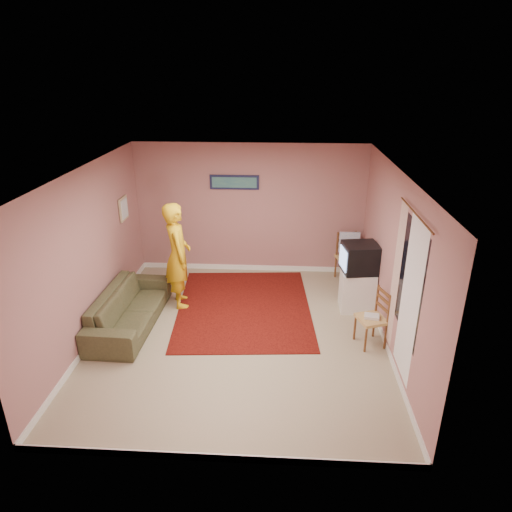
# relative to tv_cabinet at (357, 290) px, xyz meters

# --- Properties ---
(ground) EXTENTS (5.00, 5.00, 0.00)m
(ground) POSITION_rel_tv_cabinet_xyz_m (-1.95, -0.97, -0.36)
(ground) COLOR tan
(ground) RESTS_ON ground
(wall_back) EXTENTS (4.50, 0.02, 2.60)m
(wall_back) POSITION_rel_tv_cabinet_xyz_m (-1.95, 1.53, 0.94)
(wall_back) COLOR #A06D69
(wall_back) RESTS_ON ground
(wall_front) EXTENTS (4.50, 0.02, 2.60)m
(wall_front) POSITION_rel_tv_cabinet_xyz_m (-1.95, -3.47, 0.94)
(wall_front) COLOR #A06D69
(wall_front) RESTS_ON ground
(wall_left) EXTENTS (0.02, 5.00, 2.60)m
(wall_left) POSITION_rel_tv_cabinet_xyz_m (-4.20, -0.97, 0.94)
(wall_left) COLOR #A06D69
(wall_left) RESTS_ON ground
(wall_right) EXTENTS (0.02, 5.00, 2.60)m
(wall_right) POSITION_rel_tv_cabinet_xyz_m (0.30, -0.97, 0.94)
(wall_right) COLOR #A06D69
(wall_right) RESTS_ON ground
(ceiling) EXTENTS (4.50, 5.00, 0.02)m
(ceiling) POSITION_rel_tv_cabinet_xyz_m (-1.95, -0.97, 2.24)
(ceiling) COLOR white
(ceiling) RESTS_ON wall_back
(baseboard_back) EXTENTS (4.50, 0.02, 0.10)m
(baseboard_back) POSITION_rel_tv_cabinet_xyz_m (-1.95, 1.52, -0.31)
(baseboard_back) COLOR white
(baseboard_back) RESTS_ON ground
(baseboard_front) EXTENTS (4.50, 0.02, 0.10)m
(baseboard_front) POSITION_rel_tv_cabinet_xyz_m (-1.95, -3.46, -0.31)
(baseboard_front) COLOR white
(baseboard_front) RESTS_ON ground
(baseboard_left) EXTENTS (0.02, 5.00, 0.10)m
(baseboard_left) POSITION_rel_tv_cabinet_xyz_m (-4.19, -0.97, -0.31)
(baseboard_left) COLOR white
(baseboard_left) RESTS_ON ground
(baseboard_right) EXTENTS (0.02, 5.00, 0.10)m
(baseboard_right) POSITION_rel_tv_cabinet_xyz_m (0.29, -0.97, -0.31)
(baseboard_right) COLOR white
(baseboard_right) RESTS_ON ground
(window) EXTENTS (0.01, 1.10, 1.50)m
(window) POSITION_rel_tv_cabinet_xyz_m (0.29, -1.87, 1.09)
(window) COLOR black
(window) RESTS_ON wall_right
(curtain_sheer) EXTENTS (0.01, 0.75, 2.10)m
(curtain_sheer) POSITION_rel_tv_cabinet_xyz_m (0.28, -2.02, 0.89)
(curtain_sheer) COLOR white
(curtain_sheer) RESTS_ON wall_right
(curtain_floral) EXTENTS (0.01, 0.35, 2.10)m
(curtain_floral) POSITION_rel_tv_cabinet_xyz_m (0.26, -1.32, 0.89)
(curtain_floral) COLOR #F1ECCE
(curtain_floral) RESTS_ON wall_right
(curtain_rod) EXTENTS (0.02, 1.40, 0.02)m
(curtain_rod) POSITION_rel_tv_cabinet_xyz_m (0.25, -1.87, 1.96)
(curtain_rod) COLOR brown
(curtain_rod) RESTS_ON wall_right
(picture_back) EXTENTS (0.95, 0.04, 0.28)m
(picture_back) POSITION_rel_tv_cabinet_xyz_m (-2.25, 1.50, 1.49)
(picture_back) COLOR #15183A
(picture_back) RESTS_ON wall_back
(picture_left) EXTENTS (0.04, 0.38, 0.42)m
(picture_left) POSITION_rel_tv_cabinet_xyz_m (-4.17, 0.63, 1.19)
(picture_left) COLOR tan
(picture_left) RESTS_ON wall_left
(area_rug) EXTENTS (2.48, 3.01, 0.02)m
(area_rug) POSITION_rel_tv_cabinet_xyz_m (-1.95, -0.09, -0.35)
(area_rug) COLOR black
(area_rug) RESTS_ON ground
(tv_cabinet) EXTENTS (0.56, 0.51, 0.71)m
(tv_cabinet) POSITION_rel_tv_cabinet_xyz_m (0.00, 0.00, 0.00)
(tv_cabinet) COLOR white
(tv_cabinet) RESTS_ON ground
(crt_tv) EXTENTS (0.64, 0.59, 0.49)m
(crt_tv) POSITION_rel_tv_cabinet_xyz_m (-0.01, -0.00, 0.60)
(crt_tv) COLOR black
(crt_tv) RESTS_ON tv_cabinet
(chair_a) EXTENTS (0.52, 0.51, 0.52)m
(chair_a) POSITION_rel_tv_cabinet_xyz_m (-0.01, 1.15, 0.22)
(chair_a) COLOR tan
(chair_a) RESTS_ON ground
(dvd_player) EXTENTS (0.34, 0.27, 0.05)m
(dvd_player) POSITION_rel_tv_cabinet_xyz_m (-0.01, 1.15, 0.16)
(dvd_player) COLOR #B2B2B7
(dvd_player) RESTS_ON chair_a
(blue_throw) EXTENTS (0.39, 0.05, 0.41)m
(blue_throw) POSITION_rel_tv_cabinet_xyz_m (-0.01, 1.23, 0.41)
(blue_throw) COLOR #83A0D7
(blue_throw) RESTS_ON chair_a
(chair_b) EXTENTS (0.49, 0.51, 0.49)m
(chair_b) POSITION_rel_tv_cabinet_xyz_m (0.05, -1.10, 0.19)
(chair_b) COLOR tan
(chair_b) RESTS_ON ground
(game_console) EXTENTS (0.24, 0.19, 0.04)m
(game_console) POSITION_rel_tv_cabinet_xyz_m (0.05, -1.10, 0.12)
(game_console) COLOR silver
(game_console) RESTS_ON chair_b
(sofa) EXTENTS (0.88, 2.11, 0.61)m
(sofa) POSITION_rel_tv_cabinet_xyz_m (-3.75, -0.76, -0.05)
(sofa) COLOR #4B4B2D
(sofa) RESTS_ON ground
(person) EXTENTS (0.65, 0.79, 1.86)m
(person) POSITION_rel_tv_cabinet_xyz_m (-3.08, -0.01, 0.57)
(person) COLOR yellow
(person) RESTS_ON ground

